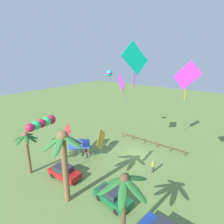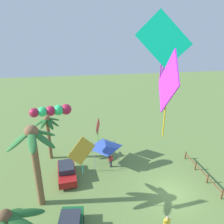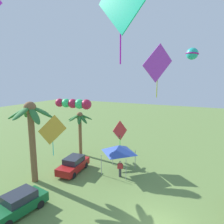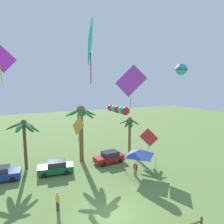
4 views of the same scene
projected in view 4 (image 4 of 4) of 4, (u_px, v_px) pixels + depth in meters
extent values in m
plane|color=olive|center=(111.00, 214.00, 15.67)|extent=(120.00, 120.00, 0.00)
cylinder|color=brown|center=(25.00, 146.00, 23.54)|extent=(0.37, 0.37, 5.72)
ellipsoid|color=#236028|center=(32.00, 127.00, 23.47)|extent=(1.89, 0.81, 1.54)
ellipsoid|color=#236028|center=(29.00, 125.00, 24.09)|extent=(1.69, 1.92, 1.30)
ellipsoid|color=#236028|center=(20.00, 126.00, 23.74)|extent=(1.42, 1.96, 1.43)
ellipsoid|color=#236028|center=(15.00, 126.00, 22.94)|extent=(2.14, 0.95, 1.08)
ellipsoid|color=#236028|center=(20.00, 127.00, 22.20)|extent=(1.39, 2.14, 1.05)
ellipsoid|color=#236028|center=(28.00, 127.00, 22.64)|extent=(1.51, 2.05, 1.21)
sphere|color=brown|center=(24.00, 123.00, 23.14)|extent=(0.70, 0.70, 0.70)
cylinder|color=brown|center=(81.00, 136.00, 26.05)|extent=(0.56, 0.56, 6.92)
ellipsoid|color=#2D7033|center=(88.00, 112.00, 25.94)|extent=(2.19, 0.83, 1.28)
ellipsoid|color=#2D7033|center=(82.00, 112.00, 26.54)|extent=(1.56, 2.05, 1.53)
ellipsoid|color=#2D7033|center=(75.00, 112.00, 26.20)|extent=(1.58, 2.14, 1.38)
ellipsoid|color=#2D7033|center=(73.00, 112.00, 25.01)|extent=(2.28, 1.02, 1.11)
ellipsoid|color=#2D7033|center=(80.00, 115.00, 24.73)|extent=(1.34, 2.08, 1.56)
ellipsoid|color=#2D7033|center=(87.00, 113.00, 25.16)|extent=(1.76, 2.05, 1.39)
sphere|color=brown|center=(81.00, 109.00, 25.56)|extent=(1.06, 1.06, 1.06)
cylinder|color=brown|center=(130.00, 137.00, 28.99)|extent=(0.40, 0.40, 5.05)
ellipsoid|color=#236028|center=(134.00, 121.00, 29.02)|extent=(1.56, 0.59, 0.98)
ellipsoid|color=#236028|center=(131.00, 121.00, 29.35)|extent=(1.37, 1.44, 0.98)
ellipsoid|color=#236028|center=(126.00, 121.00, 29.20)|extent=(0.92, 1.61, 0.93)
ellipsoid|color=#236028|center=(125.00, 121.00, 28.61)|extent=(1.64, 0.98, 0.85)
ellipsoid|color=#236028|center=(128.00, 123.00, 28.15)|extent=(1.46, 1.14, 1.15)
ellipsoid|color=#236028|center=(131.00, 123.00, 28.04)|extent=(0.88, 1.51, 1.13)
ellipsoid|color=#236028|center=(134.00, 122.00, 28.24)|extent=(1.18, 1.59, 0.87)
sphere|color=brown|center=(130.00, 120.00, 28.63)|extent=(0.76, 0.76, 0.76)
cube|color=brown|center=(201.00, 223.00, 14.00)|extent=(0.12, 0.12, 0.95)
cube|color=navy|center=(1.00, 175.00, 21.02)|extent=(4.03, 2.03, 0.70)
cylinder|color=black|center=(14.00, 173.00, 22.19)|extent=(0.61, 0.23, 0.60)
cylinder|color=black|center=(12.00, 180.00, 20.73)|extent=(0.61, 0.23, 0.60)
cube|color=#A51919|center=(109.00, 158.00, 25.83)|extent=(4.03, 2.02, 0.70)
cube|color=#282D38|center=(110.00, 153.00, 25.81)|extent=(2.15, 1.66, 0.56)
cylinder|color=black|center=(104.00, 164.00, 24.61)|extent=(0.61, 0.23, 0.60)
cylinder|color=black|center=(98.00, 160.00, 25.97)|extent=(0.61, 0.23, 0.60)
cylinder|color=black|center=(120.00, 161.00, 25.78)|extent=(0.61, 0.23, 0.60)
cylinder|color=black|center=(114.00, 157.00, 27.13)|extent=(0.61, 0.23, 0.60)
cube|color=#145B2D|center=(56.00, 169.00, 22.70)|extent=(4.09, 2.21, 0.70)
cube|color=#282D38|center=(57.00, 163.00, 22.65)|extent=(2.21, 1.75, 0.56)
cylinder|color=black|center=(44.00, 175.00, 21.66)|extent=(0.62, 0.26, 0.60)
cylinder|color=black|center=(45.00, 170.00, 23.14)|extent=(0.62, 0.26, 0.60)
cylinder|color=black|center=(67.00, 173.00, 22.35)|extent=(0.62, 0.26, 0.60)
cylinder|color=black|center=(66.00, 167.00, 23.83)|extent=(0.62, 0.26, 0.60)
cylinder|color=#38383D|center=(58.00, 206.00, 16.08)|extent=(0.26, 0.26, 0.84)
cube|color=yellow|center=(58.00, 198.00, 15.98)|extent=(0.26, 0.40, 0.54)
sphere|color=tan|center=(57.00, 193.00, 15.93)|extent=(0.21, 0.21, 0.21)
cylinder|color=yellow|center=(57.00, 197.00, 16.19)|extent=(0.09, 0.09, 0.52)
cylinder|color=yellow|center=(58.00, 200.00, 15.79)|extent=(0.09, 0.09, 0.52)
cylinder|color=#38383D|center=(135.00, 173.00, 22.04)|extent=(0.26, 0.26, 0.84)
cube|color=#B72D33|center=(136.00, 167.00, 21.95)|extent=(0.36, 0.44, 0.54)
sphere|color=beige|center=(136.00, 164.00, 21.89)|extent=(0.21, 0.21, 0.21)
cylinder|color=#B72D33|center=(137.00, 168.00, 21.80)|extent=(0.09, 0.09, 0.52)
cylinder|color=#B72D33|center=(134.00, 167.00, 22.11)|extent=(0.09, 0.09, 0.52)
cylinder|color=#9E9EA3|center=(136.00, 171.00, 21.04)|extent=(0.06, 0.06, 2.10)
cylinder|color=#9E9EA3|center=(156.00, 167.00, 22.10)|extent=(0.06, 0.06, 2.10)
cylinder|color=#9E9EA3|center=(124.00, 162.00, 23.38)|extent=(0.06, 0.06, 2.10)
cylinder|color=#9E9EA3|center=(143.00, 159.00, 24.45)|extent=(0.06, 0.06, 2.10)
pyramid|color=#2D4CA8|center=(140.00, 152.00, 22.54)|extent=(2.86, 2.86, 0.75)
sphere|color=#B41E41|center=(125.00, 111.00, 25.54)|extent=(1.09, 1.09, 1.09)
sphere|color=#2FDB73|center=(122.00, 110.00, 26.13)|extent=(1.05, 1.05, 1.05)
sphere|color=#B41E41|center=(118.00, 109.00, 26.72)|extent=(1.01, 1.01, 1.01)
sphere|color=#2FDB73|center=(114.00, 109.00, 27.31)|extent=(0.96, 0.96, 0.96)
sphere|color=#B41E41|center=(111.00, 108.00, 27.89)|extent=(0.92, 0.92, 0.92)
cube|color=purple|center=(131.00, 81.00, 15.87)|extent=(2.13, 1.49, 2.56)
cylinder|color=#A1AD17|center=(131.00, 99.00, 16.08)|extent=(0.05, 0.05, 1.67)
cube|color=#CD29EE|center=(0.00, 57.00, 15.34)|extent=(2.40, 0.39, 2.41)
cylinder|color=gold|center=(1.00, 75.00, 15.53)|extent=(0.05, 0.05, 1.58)
cube|color=gold|center=(78.00, 125.00, 21.90)|extent=(0.74, 2.15, 2.23)
cylinder|color=#1CB1BA|center=(78.00, 137.00, 22.08)|extent=(0.05, 0.05, 1.46)
cube|color=#09C191|center=(90.00, 41.00, 15.58)|extent=(1.46, 3.47, 3.70)
cylinder|color=#BF10C2|center=(91.00, 68.00, 15.88)|extent=(0.08, 0.08, 2.42)
sphere|color=#23B2A6|center=(181.00, 69.00, 15.50)|extent=(0.90, 0.90, 0.90)
torus|color=#A6168E|center=(181.00, 69.00, 15.50)|extent=(1.40, 1.40, 0.19)
cube|color=red|center=(149.00, 137.00, 23.51)|extent=(2.25, 0.73, 2.33)
cylinder|color=#0CCE22|center=(149.00, 148.00, 23.70)|extent=(0.05, 0.05, 1.53)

